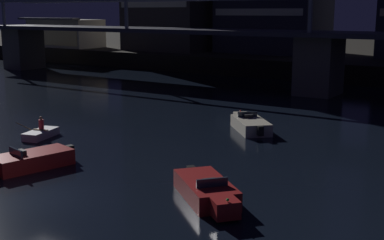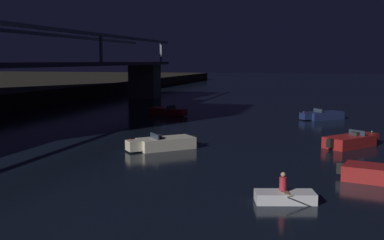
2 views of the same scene
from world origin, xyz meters
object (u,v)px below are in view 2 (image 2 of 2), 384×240
speedboat_mid_left (163,143)px  dinghy_with_paddler (285,196)px  speedboat_near_right (167,111)px  speedboat_mid_center (351,141)px  speedboat_far_center (323,115)px

speedboat_mid_left → dinghy_with_paddler: bearing=-138.0°
speedboat_near_right → speedboat_mid_center: same height
speedboat_near_right → speedboat_mid_center: (-14.96, -19.05, 0.00)m
speedboat_near_right → speedboat_far_center: (0.68, -17.14, 0.00)m
speedboat_mid_left → dinghy_with_paddler: 13.64m
speedboat_near_right → dinghy_with_paddler: (-29.64, -15.39, -0.14)m
speedboat_mid_center → dinghy_with_paddler: (-14.67, 3.67, -0.14)m
speedboat_mid_center → dinghy_with_paddler: size_ratio=1.64×
speedboat_mid_left → speedboat_far_center: bearing=-28.3°
speedboat_mid_left → dinghy_with_paddler: size_ratio=1.60×
dinghy_with_paddler → speedboat_far_center: bearing=-3.3°
speedboat_mid_center → speedboat_far_center: bearing=7.0°
speedboat_far_center → dinghy_with_paddler: size_ratio=1.66×
speedboat_near_right → speedboat_far_center: bearing=-87.7°
speedboat_near_right → speedboat_mid_left: size_ratio=1.12×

